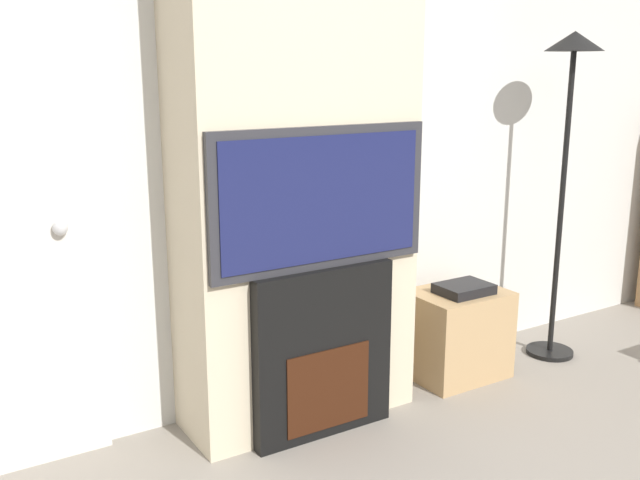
# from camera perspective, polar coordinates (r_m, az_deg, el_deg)

# --- Properties ---
(wall_back) EXTENTS (6.00, 0.06, 2.70)m
(wall_back) POSITION_cam_1_polar(r_m,az_deg,el_deg) (3.30, -4.03, 9.45)
(wall_back) COLOR silver
(wall_back) RESTS_ON ground_plane
(chimney_breast) EXTENTS (1.06, 0.41, 2.70)m
(chimney_breast) POSITION_cam_1_polar(r_m,az_deg,el_deg) (3.10, -1.99, 9.20)
(chimney_breast) COLOR beige
(chimney_breast) RESTS_ON ground_plane
(fireplace) EXTENTS (0.67, 0.15, 0.76)m
(fireplace) POSITION_cam_1_polar(r_m,az_deg,el_deg) (3.16, 0.01, -8.92)
(fireplace) COLOR black
(fireplace) RESTS_ON ground_plane
(television) EXTENTS (1.02, 0.07, 0.60)m
(television) POSITION_cam_1_polar(r_m,az_deg,el_deg) (2.96, 0.03, 3.36)
(television) COLOR #2D2D33
(television) RESTS_ON fireplace
(floor_lamp) EXTENTS (0.30, 0.30, 1.77)m
(floor_lamp) POSITION_cam_1_polar(r_m,az_deg,el_deg) (4.02, 19.31, 9.89)
(floor_lamp) COLOR black
(floor_lamp) RESTS_ON ground_plane
(media_stand) EXTENTS (0.49, 0.37, 0.51)m
(media_stand) POSITION_cam_1_polar(r_m,az_deg,el_deg) (3.83, 10.90, -7.26)
(media_stand) COLOR tan
(media_stand) RESTS_ON ground_plane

